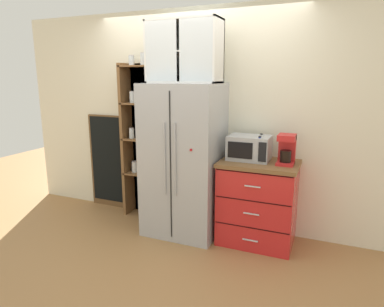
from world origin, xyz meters
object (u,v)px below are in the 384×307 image
bottle_clear (261,149)px  coffee_maker (287,149)px  mug_red (260,157)px  chalkboard_menu (109,161)px  refrigerator (184,160)px  mug_charcoal (261,156)px  bottle_cobalt (259,151)px  microwave (249,148)px

bottle_clear → coffee_maker: bearing=-7.1°
mug_red → chalkboard_menu: (-2.12, 0.22, -0.31)m
refrigerator → bottle_clear: size_ratio=5.82×
chalkboard_menu → bottle_clear: bearing=-5.9°
mug_charcoal → bottle_cobalt: 0.14m
coffee_maker → mug_charcoal: size_ratio=2.63×
mug_charcoal → chalkboard_menu: (-2.12, 0.18, -0.31)m
refrigerator → mug_red: bearing=6.2°
mug_charcoal → chalkboard_menu: size_ratio=0.09×
coffee_maker → mug_red: size_ratio=2.82×
bottle_clear → mug_red: bearing=-64.3°
mug_charcoal → bottle_clear: (-0.00, -0.04, 0.08)m
coffee_maker → bottle_cobalt: coffee_maker is taller
refrigerator → bottle_cobalt: 0.86m
coffee_maker → bottle_clear: bearing=172.9°
microwave → mug_charcoal: size_ratio=3.73×
refrigerator → coffee_maker: refrigerator is taller
mug_charcoal → bottle_clear: bottle_clear is taller
mug_charcoal → bottle_cobalt: bottle_cobalt is taller
coffee_maker → bottle_clear: 0.27m
bottle_clear → mug_charcoal: bearing=87.4°
mug_red → bottle_clear: bearing=115.7°
coffee_maker → mug_charcoal: coffee_maker is taller
bottle_cobalt → chalkboard_menu: size_ratio=0.22×
bottle_clear → bottle_cobalt: size_ratio=1.05×
microwave → mug_charcoal: 0.15m
bottle_cobalt → chalkboard_menu: (-2.11, 0.30, -0.39)m
mug_charcoal → bottle_cobalt: (-0.00, -0.12, 0.08)m
coffee_maker → mug_red: bearing=173.8°
mug_charcoal → bottle_clear: 0.09m
microwave → chalkboard_menu: (-1.99, 0.21, -0.39)m
coffee_maker → mug_red: 0.29m
microwave → bottle_cobalt: (0.12, -0.09, -0.01)m
refrigerator → mug_charcoal: refrigerator is taller
bottle_clear → chalkboard_menu: 2.16m
refrigerator → bottle_cobalt: refrigerator is taller
mug_red → bottle_cobalt: 0.11m
mug_charcoal → mug_red: mug_charcoal is taller
refrigerator → coffee_maker: (1.11, 0.06, 0.21)m
refrigerator → mug_red: refrigerator is taller
coffee_maker → chalkboard_menu: bearing=174.0°
coffee_maker → refrigerator: bearing=-176.7°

